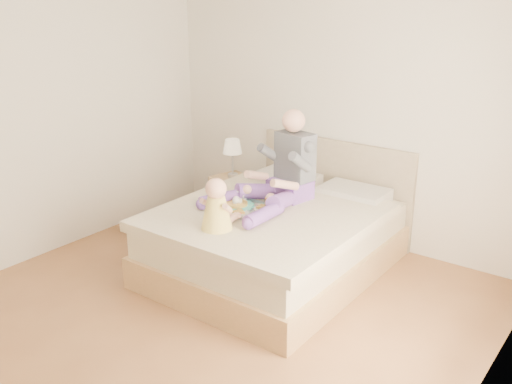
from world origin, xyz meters
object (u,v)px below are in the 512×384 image
Objects in this scene: baby at (217,208)px; adult at (281,175)px; tray at (246,207)px; bed at (280,235)px; nightstand at (234,201)px.

adult is at bearing 83.34° from baby.
baby is (0.06, -0.45, 0.14)m from tray.
tray is 0.47m from baby.
baby reaches higher than bed.
adult is at bearing 74.38° from tray.
tray is at bearing 93.50° from baby.
bed reaches higher than nightstand.
bed is at bearing -44.73° from adult.
adult reaches higher than tray.
bed is at bearing 59.93° from tray.
baby is at bearing -83.87° from tray.
adult is (-0.06, 0.09, 0.54)m from bed.
baby is (0.90, -1.32, 0.52)m from nightstand.
baby is (-0.04, -0.83, -0.08)m from adult.
adult is at bearing 124.79° from bed.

